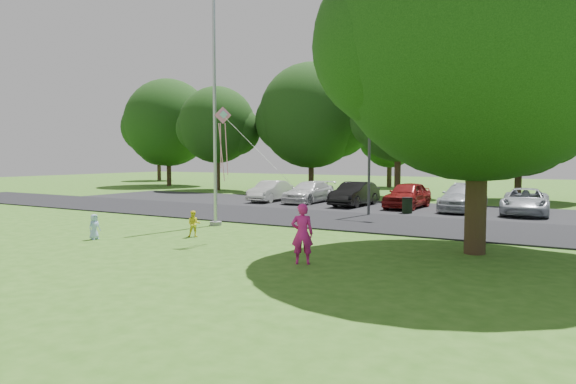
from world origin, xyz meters
The scene contains 14 objects.
ground centered at (0.00, 0.00, 0.00)m, with size 120.00×120.00×0.00m, color #32661A.
park_road centered at (0.00, 9.00, 0.03)m, with size 60.00×6.00×0.06m, color black.
parking_strip centered at (0.00, 15.50, 0.03)m, with size 42.00×7.00×0.06m, color black.
flagpole centered at (-3.50, 5.00, 4.17)m, with size 0.50×0.50×10.00m.
street_lamp centered at (1.00, 11.44, 3.88)m, with size 1.82×0.41×6.46m.
trash_can centered at (2.18, 13.00, 0.42)m, with size 0.53×0.53×0.84m.
big_tree centered at (6.93, 3.84, 6.40)m, with size 9.58×8.99×11.13m.
tree_row centered at (1.59, 24.23, 5.71)m, with size 64.35×11.94×10.88m.
horizon_trees centered at (4.06, 33.88, 4.30)m, with size 77.46×7.20×7.02m.
parked_cars centered at (0.82, 15.45, 0.73)m, with size 16.59×4.97×1.43m.
woman centered at (3.30, 0.07, 0.82)m, with size 0.59×0.39×1.63m, color #D51C83.
child_yellow centered at (-2.23, 2.14, 0.47)m, with size 0.46×0.36×0.95m, color yellow.
child_blue centered at (-4.87, 0.00, 0.44)m, with size 0.43×0.28×0.88m, color #A6C6FF.
kite centered at (-0.60, 1.82, 3.75)m, with size 4.24×2.05×2.68m.
Camera 1 is at (9.80, -11.85, 2.88)m, focal length 32.00 mm.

